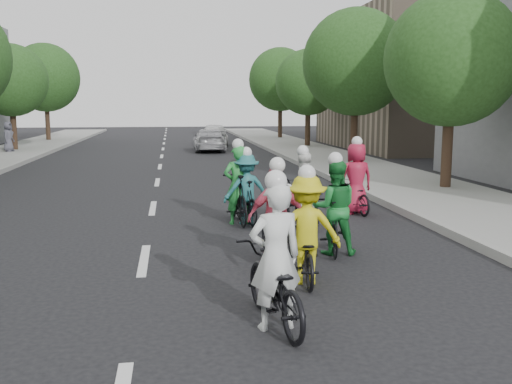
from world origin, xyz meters
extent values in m
plane|color=black|center=(0.00, 0.00, 0.00)|extent=(120.00, 120.00, 0.00)
cube|color=gray|center=(8.00, 10.00, 0.07)|extent=(4.00, 80.00, 0.15)
cube|color=#999993|center=(6.05, 10.00, 0.09)|extent=(0.18, 80.00, 0.18)
cube|color=gray|center=(16.00, 24.00, 4.00)|extent=(10.00, 14.00, 8.00)
cylinder|color=black|center=(-8.20, 24.00, 1.14)|extent=(0.32, 0.32, 2.27)
sphere|color=#204517|center=(-8.20, 24.00, 3.97)|extent=(4.00, 4.00, 4.00)
cylinder|color=black|center=(-8.20, 33.00, 1.24)|extent=(0.32, 0.32, 2.48)
sphere|color=#204517|center=(-8.20, 33.00, 4.53)|extent=(4.80, 4.80, 4.80)
cylinder|color=black|center=(8.80, 6.60, 1.14)|extent=(0.32, 0.32, 2.27)
sphere|color=#204517|center=(8.80, 6.60, 3.97)|extent=(4.00, 4.00, 4.00)
cylinder|color=black|center=(8.80, 15.60, 1.24)|extent=(0.32, 0.32, 2.48)
sphere|color=#204517|center=(8.80, 15.60, 4.53)|extent=(4.80, 4.80, 4.80)
cylinder|color=black|center=(8.80, 24.60, 1.14)|extent=(0.32, 0.32, 2.27)
sphere|color=#204517|center=(8.80, 24.60, 3.97)|extent=(4.00, 4.00, 4.00)
cylinder|color=black|center=(8.80, 33.60, 1.24)|extent=(0.32, 0.32, 2.48)
sphere|color=#204517|center=(8.80, 33.60, 4.53)|extent=(4.80, 4.80, 4.80)
imported|color=black|center=(1.69, -3.18, 0.48)|extent=(0.94, 1.93, 0.97)
imported|color=silver|center=(1.69, -3.28, 0.88)|extent=(0.70, 0.52, 1.75)
sphere|color=white|center=(1.69, -3.28, 1.77)|extent=(0.26, 0.26, 0.26)
imported|color=black|center=(3.34, 0.05, 0.49)|extent=(0.75, 1.70, 0.99)
imported|color=#1B7A31|center=(3.34, -0.05, 0.84)|extent=(0.91, 0.77, 1.68)
sphere|color=white|center=(3.34, -0.05, 1.70)|extent=(0.26, 0.26, 0.26)
imported|color=black|center=(2.46, -1.51, 0.43)|extent=(0.72, 1.67, 0.85)
imported|color=gold|center=(2.46, -1.61, 0.81)|extent=(1.11, 0.70, 1.63)
sphere|color=white|center=(2.46, -1.61, 1.65)|extent=(0.26, 0.26, 0.26)
imported|color=black|center=(2.18, -0.64, 0.56)|extent=(0.67, 1.89, 1.11)
imported|color=#ED5374|center=(2.18, -0.74, 0.83)|extent=(1.00, 0.48, 1.66)
sphere|color=white|center=(2.18, -0.74, 1.68)|extent=(0.26, 0.26, 0.26)
imported|color=black|center=(4.93, 3.65, 0.42)|extent=(0.76, 1.65, 0.83)
imported|color=#A91B37|center=(4.93, 3.55, 0.87)|extent=(0.91, 0.66, 1.74)
sphere|color=white|center=(4.93, 3.55, 1.76)|extent=(0.26, 0.26, 0.26)
imported|color=black|center=(1.96, 2.86, 0.56)|extent=(0.68, 1.92, 1.13)
imported|color=green|center=(1.96, 2.76, 0.88)|extent=(0.67, 0.47, 1.75)
sphere|color=white|center=(1.96, 2.76, 1.77)|extent=(0.26, 0.26, 0.26)
imported|color=black|center=(3.32, 2.46, 0.50)|extent=(0.93, 1.99, 1.01)
imported|color=white|center=(3.32, 2.36, 0.81)|extent=(0.87, 0.72, 1.62)
sphere|color=white|center=(3.32, 2.36, 1.64)|extent=(0.26, 0.26, 0.26)
imported|color=black|center=(2.13, 2.81, 0.50)|extent=(0.74, 1.73, 1.01)
imported|color=#24696D|center=(2.13, 2.71, 0.79)|extent=(1.10, 0.74, 1.58)
sphere|color=white|center=(2.13, 2.71, 1.60)|extent=(0.26, 0.26, 0.26)
imported|color=#B2B2B7|center=(2.66, 23.03, 0.63)|extent=(1.85, 4.40, 1.27)
imported|color=silver|center=(3.29, 27.64, 0.73)|extent=(1.94, 4.35, 1.45)
imported|color=#4F4F5C|center=(-8.10, 22.44, 0.95)|extent=(0.68, 0.88, 1.60)
camera|label=1|loc=(0.51, -9.66, 2.64)|focal=40.00mm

